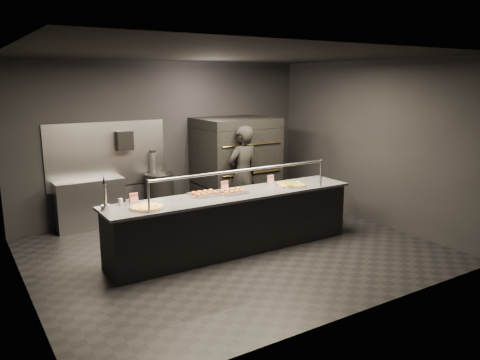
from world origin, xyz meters
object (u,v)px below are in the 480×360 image
Objects in this scene: beer_tap at (105,200)px; trash_bin at (160,197)px; slider_tray_a at (204,194)px; slider_tray_b at (232,192)px; prep_shelf at (91,205)px; round_pizza at (146,207)px; service_counter at (234,222)px; worker at (243,175)px; towel_dispenser at (124,141)px; square_pizza at (291,184)px; pizza_oven at (235,165)px; fire_extinguisher at (153,164)px.

trash_bin is (1.64, 2.09, -0.61)m from beer_tap.
beer_tap is 1.52m from slider_tray_a.
slider_tray_a reaches higher than slider_tray_b.
trash_bin is at bearing -4.45° from prep_shelf.
slider_tray_a reaches higher than trash_bin.
round_pizza is 1.45m from slider_tray_b.
service_counter is 8.43× the size of beer_tap.
service_counter is 1.59m from worker.
slider_tray_b is at bearing -13.17° from slider_tray_a.
prep_shelf is at bearing -174.29° from towel_dispenser.
slider_tray_b is at bearing -68.98° from towel_dispenser.
prep_shelf is at bearing 124.59° from service_counter.
worker reaches higher than round_pizza.
round_pizza reaches higher than prep_shelf.
beer_tap is 1.13× the size of slider_tray_b.
round_pizza is 2.56m from square_pizza.
beer_tap is at bearing -128.07° from trash_bin.
slider_tray_b is at bearing 43.54° from worker.
slider_tray_a is at bearing 160.87° from service_counter.
pizza_oven is 1.59× the size of prep_shelf.
pizza_oven is (1.20, 1.90, 0.50)m from service_counter.
trash_bin is (0.12, 2.07, -0.50)m from slider_tray_a.
round_pizza is at bearing -177.10° from service_counter.
prep_shelf is at bearing 175.55° from trash_bin.
round_pizza is 1.04m from slider_tray_a.
towel_dispenser is 0.82× the size of slider_tray_b.
pizza_oven is 1.63m from fire_extinguisher.
towel_dispenser is at bearing 129.80° from square_pizza.
pizza_oven is 2.21m from slider_tray_b.
slider_tray_b is at bearing -81.54° from fire_extinguisher.
service_counter reaches higher than prep_shelf.
worker is (2.53, -1.11, 0.46)m from prep_shelf.
prep_shelf is 2.47× the size of beer_tap.
beer_tap is at bearing -114.94° from towel_dispenser.
prep_shelf is (-1.60, 2.32, -0.01)m from service_counter.
fire_extinguisher is at bearing 101.16° from trash_bin.
fire_extinguisher reaches higher than round_pizza.
pizza_oven is 1.92m from square_pizza.
pizza_oven is 3.78× the size of fire_extinguisher.
pizza_oven is 3.61m from beer_tap.
fire_extinguisher is (-0.35, 2.40, 0.60)m from service_counter.
beer_tap reaches higher than prep_shelf.
slider_tray_b is (-0.00, 0.05, 0.48)m from service_counter.
fire_extinguisher is at bearing 1.04° from towel_dispenser.
slider_tray_b is (1.95, -0.08, -0.11)m from beer_tap.
fire_extinguisher is (0.55, 0.01, -0.49)m from towel_dispenser.
towel_dispenser is 0.69× the size of fire_extinguisher.
service_counter is 0.48m from slider_tray_b.
prep_shelf is at bearing 80.91° from beer_tap.
towel_dispenser reaches higher than square_pizza.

